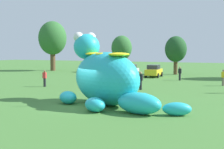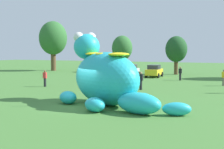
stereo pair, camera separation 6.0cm
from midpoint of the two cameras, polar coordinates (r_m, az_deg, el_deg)
The scene contains 12 objects.
ground_plane at distance 20.75m, azimuth -5.08°, elevation -5.88°, with size 160.00×160.00×0.00m, color #427533.
giant_inflatable_creature at distance 21.04m, azimuth -1.04°, elevation -0.58°, with size 9.93×6.91×5.11m.
car_orange at distance 46.64m, azimuth -0.56°, elevation 0.94°, with size 2.10×4.18×1.72m.
car_white at distance 44.52m, azimuth 3.57°, elevation 0.76°, with size 2.42×4.32×1.72m.
car_yellow at distance 43.77m, azimuth 7.86°, elevation 0.66°, with size 2.21×4.23×1.72m.
tree_far_left at distance 58.15m, azimuth -10.84°, elevation 6.59°, with size 5.14×5.14×9.13m.
tree_left at distance 53.59m, azimuth 1.92°, elevation 4.90°, with size 3.56×3.56×6.33m.
tree_mid_left at distance 48.95m, azimuth 11.86°, elevation 4.58°, with size 3.37×3.37×5.97m.
spectator_mid_field at distance 39.32m, azimuth 12.57°, elevation 0.16°, with size 0.38×0.26×1.71m.
spectator_by_cars at distance 29.26m, azimuth 5.43°, elevation -1.19°, with size 0.38×0.26×1.71m.
spectator_wandering at distance 32.40m, azimuth -12.27°, elevation -0.73°, with size 0.38×0.26×1.71m.
spectator_far_side at distance 34.48m, azimuth 20.03°, elevation -0.59°, with size 0.38×0.26×1.71m.
Camera 2 is at (10.48, -17.52, 3.71)m, focal length 49.34 mm.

